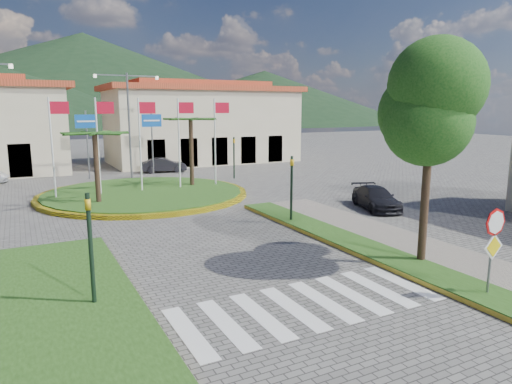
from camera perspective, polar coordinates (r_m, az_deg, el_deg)
name	(u,v)px	position (r m, az deg, el deg)	size (l,w,h in m)	color
ground	(416,380)	(10.39, 19.38, -21.33)	(160.00, 160.00, 0.00)	#585654
sidewalk_right	(511,289)	(15.84, 29.25, -10.49)	(4.00, 28.00, 0.15)	gray
verge_right	(484,296)	(14.89, 26.66, -11.50)	(1.60, 28.00, 0.18)	#214313
median_left	(43,323)	(13.00, -25.04, -14.58)	(5.00, 14.00, 0.18)	#214313
crosswalk	(305,305)	(13.07, 6.17, -13.86)	(8.00, 3.00, 0.01)	silver
roundabout_island	(144,193)	(29.13, -13.79, -0.16)	(12.70, 12.70, 6.00)	yellow
stop_sign	(494,238)	(14.43, 27.56, -5.14)	(0.80, 0.11, 2.65)	slate
deciduous_tree	(431,114)	(16.33, 21.01, 9.06)	(3.60, 3.60, 6.80)	black
traffic_light_left	(90,239)	(12.93, -20.01, -5.60)	(0.15, 0.18, 3.20)	black
traffic_light_right	(292,183)	(21.36, 4.46, 1.16)	(0.15, 0.18, 3.20)	black
traffic_light_far	(234,153)	(35.26, -2.77, 4.83)	(0.18, 0.15, 3.20)	black
direction_sign_west	(87,133)	(37.19, -20.39, 6.94)	(1.60, 0.14, 5.20)	slate
direction_sign_east	(152,131)	(38.14, -12.87, 7.40)	(1.60, 0.14, 5.20)	slate
street_lamp_centre	(129,120)	(36.70, -15.60, 8.68)	(4.80, 0.16, 8.00)	slate
building_right	(202,123)	(46.96, -6.76, 8.56)	(19.08, 9.54, 8.05)	beige
hill_far_mid	(85,79)	(167.56, -20.58, 13.07)	(180.00, 180.00, 30.00)	black
hill_far_east	(265,98)	(160.43, 1.08, 11.71)	(120.00, 120.00, 18.00)	black
hill_near_back	(0,98)	(135.94, -29.40, 10.21)	(110.00, 110.00, 16.00)	black
car_dark_a	(2,170)	(41.32, -29.16, 2.46)	(1.40, 3.47, 1.18)	black
car_dark_b	(164,165)	(39.61, -11.44, 3.32)	(1.30, 3.74, 1.23)	black
car_side_right	(376,198)	(25.50, 14.77, -0.73)	(1.65, 4.07, 1.18)	black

